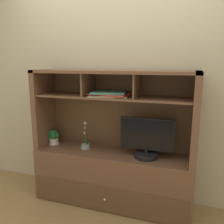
{
  "coord_description": "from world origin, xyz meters",
  "views": [
    {
      "loc": [
        0.74,
        -2.22,
        1.51
      ],
      "look_at": [
        0.0,
        0.0,
        1.02
      ],
      "focal_mm": 37.26,
      "sensor_mm": 36.0,
      "label": 1
    }
  ],
  "objects_px": {
    "magazine_stack_left": "(110,94)",
    "potted_orchid": "(86,144)",
    "potted_fern": "(53,137)",
    "media_console": "(112,163)",
    "tv_monitor": "(147,141)"
  },
  "relations": [
    {
      "from": "potted_orchid",
      "to": "potted_fern",
      "type": "bearing_deg",
      "value": 178.07
    },
    {
      "from": "media_console",
      "to": "potted_orchid",
      "type": "distance_m",
      "value": 0.36
    },
    {
      "from": "potted_fern",
      "to": "magazine_stack_left",
      "type": "relative_size",
      "value": 0.4
    },
    {
      "from": "media_console",
      "to": "magazine_stack_left",
      "type": "distance_m",
      "value": 0.76
    },
    {
      "from": "media_console",
      "to": "potted_fern",
      "type": "relative_size",
      "value": 9.74
    },
    {
      "from": "potted_orchid",
      "to": "potted_fern",
      "type": "xyz_separation_m",
      "value": [
        -0.42,
        0.01,
        0.04
      ]
    },
    {
      "from": "tv_monitor",
      "to": "potted_orchid",
      "type": "distance_m",
      "value": 0.7
    },
    {
      "from": "tv_monitor",
      "to": "potted_orchid",
      "type": "bearing_deg",
      "value": 176.56
    },
    {
      "from": "tv_monitor",
      "to": "magazine_stack_left",
      "type": "bearing_deg",
      "value": 178.35
    },
    {
      "from": "tv_monitor",
      "to": "potted_fern",
      "type": "bearing_deg",
      "value": 177.13
    },
    {
      "from": "potted_fern",
      "to": "media_console",
      "type": "bearing_deg",
      "value": -1.53
    },
    {
      "from": "tv_monitor",
      "to": "magazine_stack_left",
      "type": "distance_m",
      "value": 0.6
    },
    {
      "from": "magazine_stack_left",
      "to": "potted_orchid",
      "type": "bearing_deg",
      "value": 174.2
    },
    {
      "from": "potted_fern",
      "to": "potted_orchid",
      "type": "bearing_deg",
      "value": -1.93
    },
    {
      "from": "tv_monitor",
      "to": "potted_orchid",
      "type": "xyz_separation_m",
      "value": [
        -0.69,
        0.04,
        -0.12
      ]
    }
  ]
}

